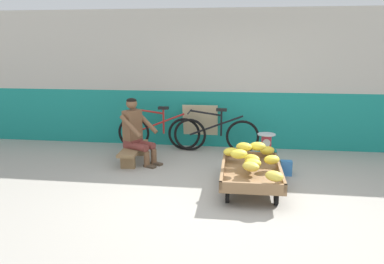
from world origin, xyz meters
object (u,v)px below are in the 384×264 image
at_px(low_bench, 133,151).
at_px(shopping_bag, 286,168).
at_px(vendor_seated, 136,131).
at_px(bicycle_far_left, 216,134).
at_px(sign_board, 200,126).
at_px(bicycle_near_left, 159,132).
at_px(plastic_crate, 265,159).
at_px(weighing_scale, 266,142).
at_px(banana_cart, 251,173).

height_order(low_bench, shopping_bag, low_bench).
distance_m(vendor_seated, bicycle_far_left, 1.60).
bearing_deg(low_bench, vendor_seated, -27.61).
bearing_deg(vendor_seated, shopping_bag, -7.56).
xyz_separation_m(low_bench, sign_board, (1.07, 1.16, 0.24)).
relative_size(vendor_seated, bicycle_near_left, 0.69).
bearing_deg(plastic_crate, vendor_seated, 179.68).
bearing_deg(low_bench, bicycle_near_left, 73.27).
distance_m(weighing_scale, sign_board, 1.74).
height_order(vendor_seated, sign_board, vendor_seated).
distance_m(sign_board, shopping_bag, 2.20).
distance_m(plastic_crate, weighing_scale, 0.30).
distance_m(low_bench, bicycle_far_left, 1.64).
relative_size(low_bench, shopping_bag, 4.63).
distance_m(plastic_crate, sign_board, 1.76).
relative_size(low_bench, weighing_scale, 3.70).
xyz_separation_m(sign_board, shopping_bag, (1.55, -1.53, -0.32)).
bearing_deg(bicycle_far_left, weighing_scale, -44.21).
bearing_deg(weighing_scale, low_bench, 178.66).
bearing_deg(vendor_seated, bicycle_far_left, 33.19).
relative_size(banana_cart, bicycle_near_left, 0.87).
height_order(weighing_scale, sign_board, sign_board).
bearing_deg(vendor_seated, weighing_scale, -0.35).
distance_m(bicycle_near_left, sign_board, 0.86).
relative_size(banana_cart, plastic_crate, 4.02).
height_order(plastic_crate, bicycle_near_left, bicycle_near_left).
height_order(bicycle_near_left, bicycle_far_left, same).
bearing_deg(weighing_scale, shopping_bag, -46.58).
xyz_separation_m(vendor_seated, plastic_crate, (2.23, -0.01, -0.42)).
relative_size(weighing_scale, shopping_bag, 1.25).
bearing_deg(plastic_crate, bicycle_near_left, 155.57).
distance_m(low_bench, weighing_scale, 2.33).
bearing_deg(bicycle_near_left, shopping_bag, -28.06).
xyz_separation_m(weighing_scale, bicycle_near_left, (-2.05, 0.93, -0.10)).
height_order(banana_cart, shopping_bag, banana_cart).
height_order(weighing_scale, bicycle_near_left, bicycle_near_left).
xyz_separation_m(bicycle_far_left, shopping_bag, (1.21, -1.21, -0.23)).
bearing_deg(vendor_seated, sign_board, 50.39).
distance_m(vendor_seated, weighing_scale, 2.24).
bearing_deg(plastic_crate, sign_board, 135.80).
bearing_deg(plastic_crate, weighing_scale, -90.00).
relative_size(plastic_crate, weighing_scale, 1.20).
distance_m(vendor_seated, plastic_crate, 2.27).
relative_size(bicycle_far_left, sign_board, 1.89).
bearing_deg(vendor_seated, low_bench, 152.39).
distance_m(bicycle_far_left, sign_board, 0.48).
relative_size(banana_cart, weighing_scale, 4.83).
height_order(banana_cart, weighing_scale, weighing_scale).
distance_m(banana_cart, sign_board, 2.42).
relative_size(plastic_crate, bicycle_far_left, 0.22).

